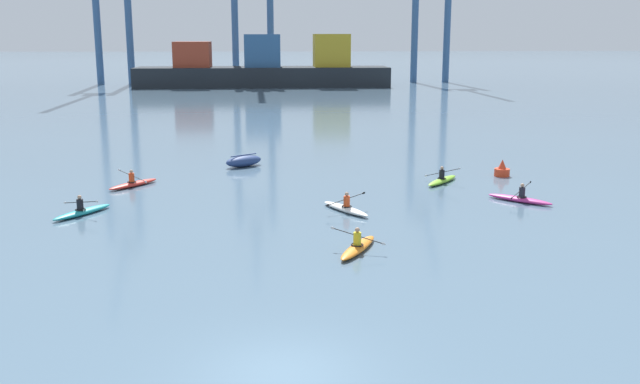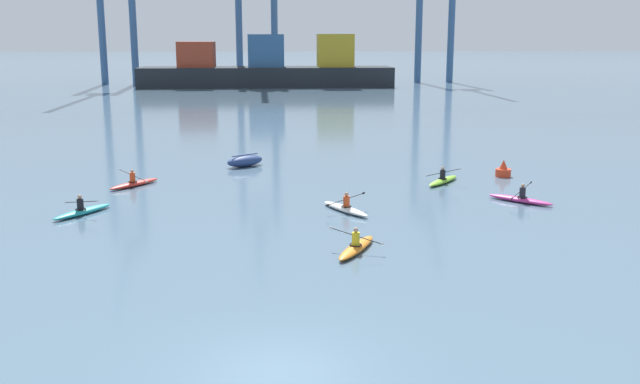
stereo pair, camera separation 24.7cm
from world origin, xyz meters
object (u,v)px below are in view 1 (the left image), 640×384
kayak_red (133,183)px  container_barge (264,69)px  kayak_orange (358,247)px  kayak_teal (82,211)px  kayak_magenta (520,198)px  kayak_lime (442,180)px  capsized_dinghy (244,161)px  kayak_white (346,208)px  channel_buoy (502,170)px

kayak_red → container_barge: bearing=85.1°
container_barge → kayak_orange: bearing=-87.5°
container_barge → kayak_red: 79.63m
kayak_teal → container_barge: bearing=84.7°
container_barge → kayak_red: size_ratio=13.42×
container_barge → kayak_teal: container_barge is taller
kayak_magenta → kayak_teal: bearing=-177.0°
kayak_red → kayak_teal: same height
kayak_lime → container_barge: bearing=97.4°
container_barge → capsized_dinghy: (-0.98, -73.60, -2.53)m
kayak_lime → capsized_dinghy: bearing=152.3°
container_barge → kayak_white: 85.91m
container_barge → kayak_magenta: size_ratio=14.61×
capsized_dinghy → kayak_teal: (-7.03, -11.93, -0.18)m
kayak_orange → kayak_teal: bearing=151.7°
kayak_lime → kayak_orange: (-6.35, -12.45, 0.00)m
kayak_white → kayak_lime: (6.16, 6.23, 0.00)m
kayak_magenta → kayak_teal: same height
capsized_dinghy → channel_buoy: size_ratio=2.73×
capsized_dinghy → kayak_orange: kayak_orange is taller
kayak_white → kayak_teal: 12.21m
channel_buoy → kayak_magenta: size_ratio=0.35×
kayak_white → container_barge: bearing=92.8°
capsized_dinghy → kayak_orange: size_ratio=0.82×
channel_buoy → kayak_teal: channel_buoy is taller
kayak_white → kayak_magenta: (8.88, 1.34, 0.00)m
capsized_dinghy → kayak_red: 8.17m
channel_buoy → kayak_lime: 4.31m
kayak_magenta → container_barge: bearing=98.8°
channel_buoy → kayak_teal: (-22.34, -7.64, -0.19)m
container_barge → kayak_red: container_barge is taller
kayak_magenta → kayak_teal: size_ratio=0.89×
kayak_red → kayak_teal: 6.34m
container_barge → kayak_red: (-6.83, -79.30, -2.70)m
kayak_white → kayak_magenta: bearing=8.6°
capsized_dinghy → kayak_lime: 12.80m
container_barge → capsized_dinghy: size_ratio=15.17×
kayak_white → kayak_red: same height
kayak_magenta → kayak_orange: same height
kayak_lime → kayak_magenta: (2.72, -4.89, 0.00)m
capsized_dinghy → container_barge: bearing=89.2°
capsized_dinghy → channel_buoy: bearing=-15.7°
kayak_lime → kayak_teal: size_ratio=0.96×
kayak_teal → kayak_magenta: bearing=3.0°
kayak_red → kayak_teal: size_ratio=0.97×
kayak_white → kayak_lime: bearing=45.3°
kayak_lime → kayak_teal: kayak_lime is taller
kayak_lime → kayak_orange: bearing=-117.0°
capsized_dinghy → kayak_white: 13.23m
capsized_dinghy → kayak_orange: bearing=-74.8°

